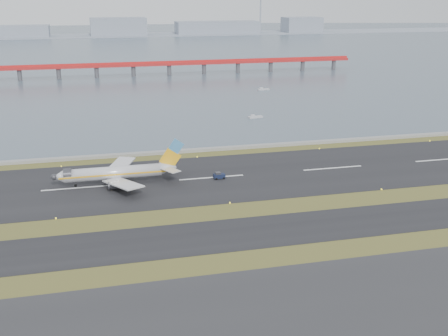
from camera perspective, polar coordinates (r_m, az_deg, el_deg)
The scene contains 12 objects.
ground at distance 144.29m, azimuth 1.34°, elevation -4.69°, with size 1000.00×1000.00×0.00m, color #3E491A.
apron_strip at distance 98.33m, azimuth 10.09°, elevation -16.46°, with size 1000.00×50.00×0.10m, color #29292B.
taxiway_strip at distance 133.67m, azimuth 2.69°, elevation -6.55°, with size 1000.00×18.00×0.10m, color black.
runway_strip at distance 171.60m, azimuth -1.27°, elevation -0.99°, with size 1000.00×45.00×0.10m, color black.
seawall at distance 199.57m, azimuth -3.16°, elevation 1.80°, with size 1000.00×2.50×1.00m, color gray.
bay_water at distance 592.41m, azimuth -10.61°, elevation 11.98°, with size 1400.00×800.00×1.30m, color #475866.
red_pier at distance 385.75m, azimuth -5.60°, elevation 10.43°, with size 260.00×5.00×10.20m.
far_shoreline at distance 751.99m, azimuth -10.38°, elevation 13.58°, with size 1400.00×80.00×60.50m.
airliner at distance 168.21m, azimuth -10.68°, elevation -0.46°, with size 38.52×32.89×12.80m.
pushback_tug at distance 170.19m, azimuth -0.51°, elevation -0.78°, with size 3.48×2.15×2.18m.
workboat_near at distance 253.40m, azimuth 3.16°, elevation 5.20°, with size 6.88×3.14×1.61m.
workboat_far at distance 326.78m, azimuth 3.99°, elevation 7.99°, with size 6.85×2.71×1.62m.
Camera 1 is at (-35.21, -128.83, 54.61)m, focal length 45.00 mm.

